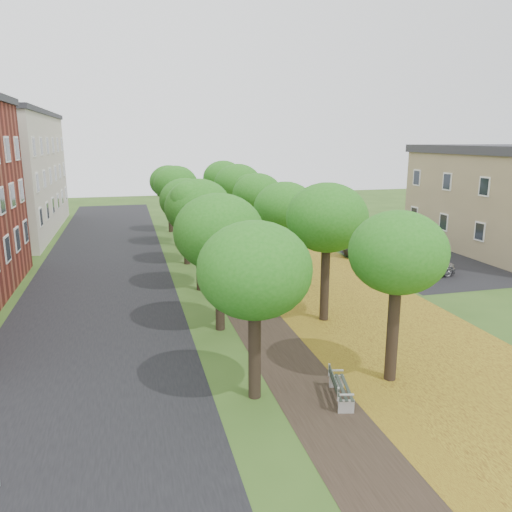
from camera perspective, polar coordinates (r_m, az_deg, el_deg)
ground at (r=17.23m, az=7.19°, el=-14.75°), size 120.00×120.00×0.00m
street_asphalt at (r=30.22m, az=-17.21°, el=-2.81°), size 8.00×70.00×0.01m
footpath at (r=30.73m, az=-3.12°, el=-1.96°), size 3.20×70.00×0.01m
leaf_verge at (r=32.05m, az=5.68°, el=-1.37°), size 7.50×70.00×0.01m
parking_lot at (r=36.63m, az=17.72°, el=-0.09°), size 9.00×16.00×0.01m
tree_row_west at (r=29.53m, az=-7.44°, el=5.99°), size 3.57×33.57×5.93m
tree_row_east at (r=30.49m, az=1.60°, el=6.32°), size 3.57×33.57×5.93m
bench at (r=16.44m, az=9.51°, el=-14.58°), size 0.89×1.82×0.83m
car_silver at (r=31.40m, az=18.33°, el=-0.95°), size 4.40×2.18×1.44m
car_red at (r=33.17m, az=17.21°, el=-0.14°), size 4.59×2.72×1.43m
car_grey at (r=35.85m, az=13.79°, el=1.09°), size 5.48×3.44×1.48m
car_white at (r=37.23m, az=14.65°, el=1.39°), size 4.90×2.29×1.36m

